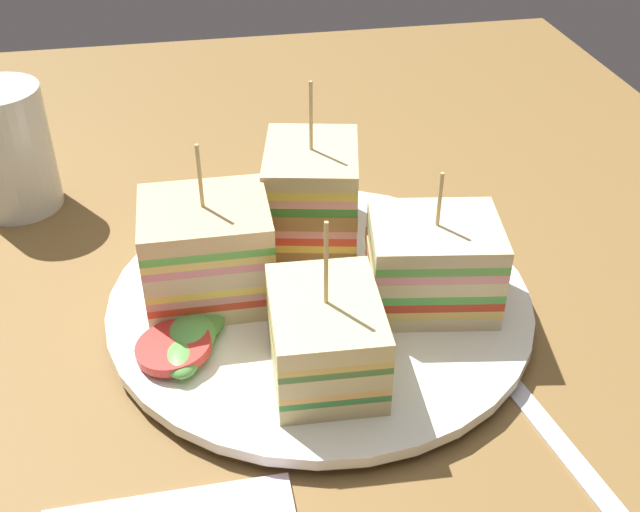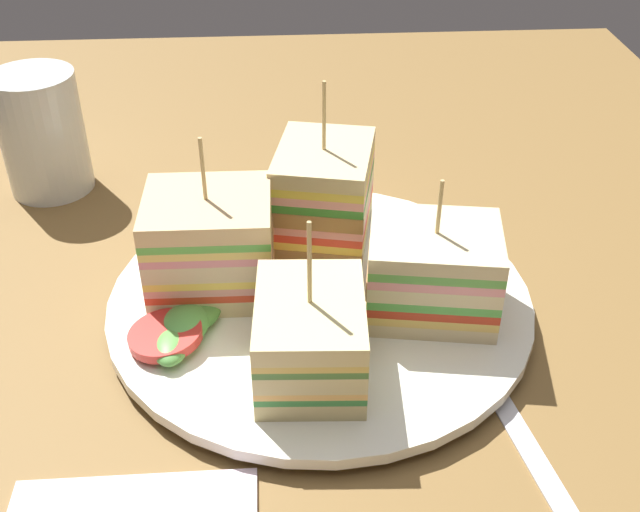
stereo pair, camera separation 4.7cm
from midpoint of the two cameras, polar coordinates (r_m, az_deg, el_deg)
ground_plane at (r=50.58cm, az=2.69°, el=-4.95°), size 103.69×76.12×1.80cm
plate at (r=49.49cm, az=2.74°, el=-3.44°), size 26.61×26.61×1.33cm
sandwich_wedge_0 at (r=48.25cm, az=-5.23°, el=0.80°), size 6.78×7.82×10.47cm
sandwich_wedge_1 at (r=42.35cm, az=2.49°, el=-6.04°), size 8.03×6.22×9.87cm
sandwich_wedge_2 at (r=47.28cm, az=11.07°, el=-1.23°), size 7.36×8.62×9.02cm
sandwich_wedge_3 at (r=52.93cm, az=2.84°, el=4.48°), size 8.84×7.58×11.43cm
salad_garnish at (r=45.90cm, az=-7.34°, el=-5.46°), size 6.63×5.83×1.55cm
drinking_glass at (r=64.06cm, az=-17.58°, el=7.95°), size 6.48×6.48×9.58cm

